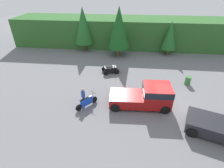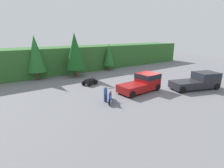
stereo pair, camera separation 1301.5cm
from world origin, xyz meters
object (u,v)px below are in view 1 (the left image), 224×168
object	(u,v)px
pickup_truck_red	(147,95)
quad_atv	(110,69)
dirt_bike	(87,102)
rider_person	(83,96)
steel_barrel	(188,81)

from	to	relation	value
pickup_truck_red	quad_atv	bearing A→B (deg)	120.86
dirt_bike	quad_atv	bearing A→B (deg)	29.20
dirt_bike	rider_person	xyz separation A→B (m)	(-0.34, 0.29, 0.42)
pickup_truck_red	dirt_bike	xyz separation A→B (m)	(-5.11, -0.71, -0.55)
pickup_truck_red	rider_person	xyz separation A→B (m)	(-5.46, -0.42, -0.14)
dirt_bike	steel_barrel	bearing A→B (deg)	-23.29
steel_barrel	rider_person	bearing A→B (deg)	-156.05
quad_atv	rider_person	size ratio (longest dim) A/B	1.32
dirt_bike	steel_barrel	world-z (taller)	dirt_bike
quad_atv	steel_barrel	distance (m)	8.55
pickup_truck_red	dirt_bike	world-z (taller)	pickup_truck_red
pickup_truck_red	steel_barrel	distance (m)	6.12
dirt_bike	quad_atv	size ratio (longest dim) A/B	0.82
rider_person	steel_barrel	xyz separation A→B (m)	(10.03, 4.45, -0.45)
steel_barrel	dirt_bike	bearing A→B (deg)	-153.89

